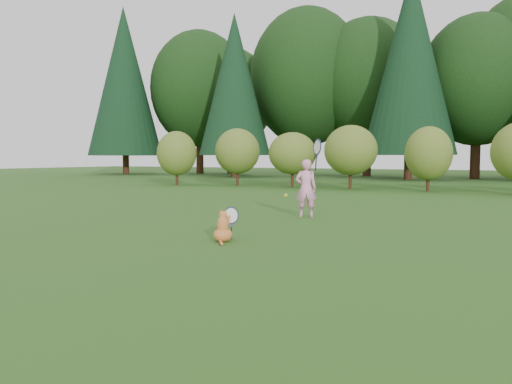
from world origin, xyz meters
The scene contains 6 objects.
ground centered at (0.00, 0.00, 0.00)m, with size 100.00×100.00×0.00m, color #214A14.
shrub_row centered at (0.00, 13.00, 1.40)m, with size 28.00×3.00×2.80m, color #536820, non-canonical shape.
woodland_backdrop centered at (0.00, 23.00, 7.50)m, with size 48.00×10.00×15.00m, color black, non-canonical shape.
child centered at (0.35, 2.96, 0.69)m, with size 0.76×0.54×1.97m.
cat centered at (0.41, -0.74, 0.26)m, with size 0.43×0.73×0.70m.
tennis_ball centered at (0.77, 0.92, 0.65)m, with size 0.06×0.06×0.06m.
Camera 1 is at (4.62, -7.56, 1.36)m, focal length 35.00 mm.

